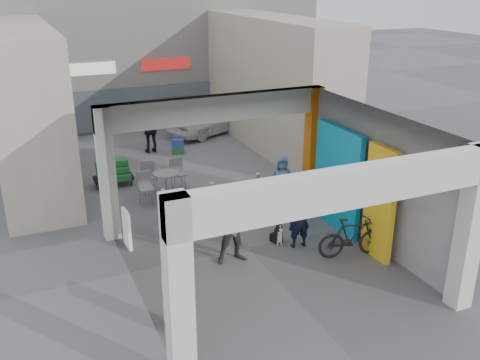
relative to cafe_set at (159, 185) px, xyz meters
name	(u,v)px	position (x,y,z in m)	size (l,w,h in m)	color
ground	(248,248)	(1.09, -4.25, -0.35)	(90.00, 90.00, 0.00)	#5C5C61
arcade_canopy	(285,170)	(1.63, -5.07, 1.95)	(6.40, 6.45, 6.40)	silver
far_building	(120,33)	(1.09, 9.74, 3.64)	(18.00, 4.08, 8.00)	silver
plaza_bldg_left	(26,105)	(-3.41, 3.25, 2.15)	(2.00, 9.00, 5.00)	#B9AE9A
plaza_bldg_right	(274,84)	(5.59, 3.25, 2.15)	(2.00, 9.00, 5.00)	#B9AE9A
bollard_left	(164,206)	(-0.40, -1.90, 0.12)	(0.09, 0.09, 0.94)	#93959B
bollard_center	(212,198)	(1.04, -1.88, 0.10)	(0.09, 0.09, 0.91)	#93959B
bollard_right	(258,188)	(2.56, -1.72, 0.10)	(0.09, 0.09, 0.91)	#93959B
advert_board_near	(168,305)	(-1.66, -6.59, 0.15)	(0.13, 0.55, 1.00)	white
advert_board_far	(127,229)	(-1.66, -2.97, 0.15)	(0.12, 0.55, 1.00)	white
cafe_set	(159,185)	(0.00, 0.00, 0.00)	(1.66, 1.34, 1.00)	#A2A2A7
produce_stand	(113,176)	(-1.15, 1.41, -0.03)	(1.23, 0.67, 0.81)	black
crate_stack	(178,146)	(1.78, 3.80, -0.07)	(0.54, 0.48, 0.56)	#185523
border_collie	(278,235)	(1.91, -4.30, -0.12)	(0.21, 0.42, 0.58)	black
man_with_dog	(299,218)	(2.30, -4.67, 0.43)	(0.57, 0.38, 1.57)	black
man_back_turned	(236,226)	(0.57, -4.72, 0.58)	(0.91, 0.71, 1.87)	#404042
man_elderly	(282,180)	(3.19, -2.05, 0.39)	(0.73, 0.47, 1.49)	#5B7AB1
man_crates	(151,129)	(0.89, 4.32, 0.57)	(1.08, 0.45, 1.85)	black
bicycle_front	(313,205)	(3.39, -3.53, 0.13)	(0.64, 1.84, 0.97)	black
bicycle_rear	(352,237)	(3.24, -5.63, 0.16)	(0.48, 1.71, 1.03)	black
white_van	(208,119)	(3.80, 5.86, 0.28)	(1.51, 3.75, 1.28)	silver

